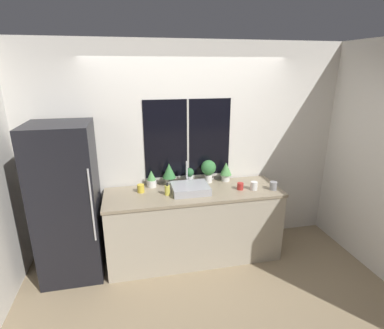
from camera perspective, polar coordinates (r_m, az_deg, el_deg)
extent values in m
plane|color=#937F60|center=(3.89, 1.47, -19.63)|extent=(14.00, 14.00, 0.00)
cube|color=silver|center=(3.94, -0.89, 2.89)|extent=(8.00, 0.06, 2.70)
cube|color=black|center=(3.86, -0.80, 4.95)|extent=(1.12, 0.01, 1.00)
cube|color=#BCB7AD|center=(3.86, -0.78, 4.93)|extent=(0.02, 0.01, 1.00)
cube|color=#BCB7AD|center=(4.01, -0.75, -2.29)|extent=(1.18, 0.04, 0.03)
cube|color=silver|center=(4.80, -28.23, 3.51)|extent=(0.06, 7.00, 2.70)
cube|color=silver|center=(5.41, 19.80, 6.03)|extent=(0.06, 7.00, 2.70)
cube|color=#B2A893|center=(3.92, 0.35, -11.57)|extent=(2.15, 0.67, 0.89)
cube|color=gray|center=(3.71, 0.37, -5.38)|extent=(2.18, 0.69, 0.03)
cube|color=black|center=(3.71, -22.63, -6.74)|extent=(0.67, 0.67, 1.82)
cylinder|color=silver|center=(3.32, -18.55, -7.51)|extent=(0.02, 0.02, 0.82)
cube|color=#ADADB2|center=(3.67, -0.35, -4.59)|extent=(0.45, 0.37, 0.09)
cylinder|color=#B7B7BC|center=(3.88, -1.00, -3.80)|extent=(0.04, 0.04, 0.03)
cylinder|color=#B7B7BC|center=(3.82, -1.01, -1.51)|extent=(0.02, 0.02, 0.30)
cylinder|color=white|center=(3.86, -7.69, -3.55)|extent=(0.12, 0.12, 0.09)
cone|color=#569951|center=(3.82, -7.76, -2.03)|extent=(0.11, 0.11, 0.13)
cylinder|color=white|center=(3.88, -4.34, -3.22)|extent=(0.10, 0.10, 0.11)
cone|color=#387A3D|center=(3.83, -4.39, -1.16)|extent=(0.17, 0.17, 0.19)
cylinder|color=white|center=(3.92, -0.49, -2.96)|extent=(0.10, 0.10, 0.10)
sphere|color=#2D6638|center=(3.88, -0.49, -1.48)|extent=(0.11, 0.11, 0.11)
cylinder|color=white|center=(3.98, 3.13, -2.65)|extent=(0.10, 0.10, 0.11)
sphere|color=#387A3D|center=(3.93, 3.17, -0.57)|extent=(0.20, 0.20, 0.20)
cylinder|color=white|center=(4.05, 6.42, -2.50)|extent=(0.11, 0.11, 0.09)
cone|color=#569951|center=(4.00, 6.49, -0.77)|extent=(0.15, 0.15, 0.17)
cylinder|color=#DBD14C|center=(3.59, -4.73, -4.92)|extent=(0.06, 0.06, 0.12)
cylinder|color=black|center=(3.57, -4.76, -3.80)|extent=(0.03, 0.03, 0.03)
cylinder|color=#B72D28|center=(3.79, 9.18, -4.11)|extent=(0.08, 0.08, 0.09)
cylinder|color=white|center=(3.81, 11.72, -3.99)|extent=(0.09, 0.09, 0.10)
cylinder|color=gray|center=(3.87, 15.22, -3.94)|extent=(0.09, 0.09, 0.10)
cylinder|color=gold|center=(3.71, -9.73, -4.51)|extent=(0.08, 0.08, 0.10)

